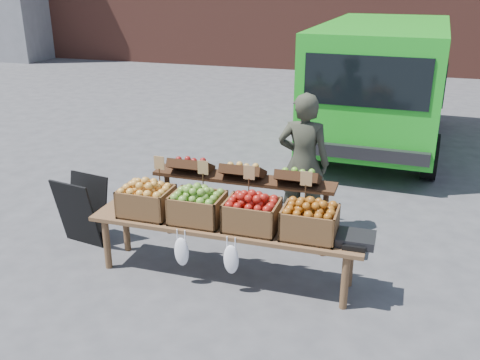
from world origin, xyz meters
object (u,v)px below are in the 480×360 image
(display_bench, at_px, (225,251))
(crate_red_apples, at_px, (252,215))
(back_table, at_px, (243,201))
(weighing_scale, at_px, (356,239))
(crate_green_apples, at_px, (310,223))
(crate_russet_pears, at_px, (198,208))
(delivery_van, at_px, (381,86))
(vendor, at_px, (303,163))
(chalkboard_sign, at_px, (82,211))
(crate_golden_apples, at_px, (147,201))

(display_bench, xyz_separation_m, crate_red_apples, (0.28, 0.00, 0.42))
(back_table, relative_size, weighing_scale, 6.18)
(back_table, distance_m, crate_green_apples, 1.14)
(back_table, relative_size, crate_russet_pears, 4.20)
(display_bench, height_order, crate_green_apples, crate_green_apples)
(back_table, bearing_deg, delivery_van, 75.04)
(vendor, xyz_separation_m, crate_green_apples, (0.32, -1.31, -0.11))
(vendor, xyz_separation_m, chalkboard_sign, (-2.25, -1.10, -0.43))
(back_table, height_order, crate_golden_apples, back_table)
(delivery_van, relative_size, crate_red_apples, 9.36)
(delivery_van, relative_size, crate_russet_pears, 9.36)
(delivery_van, xyz_separation_m, back_table, (-1.15, -4.30, -0.53))
(back_table, xyz_separation_m, weighing_scale, (1.29, -0.72, 0.09))
(back_table, xyz_separation_m, crate_golden_apples, (-0.79, -0.72, 0.19))
(delivery_van, bearing_deg, crate_red_apples, -97.05)
(vendor, distance_m, crate_golden_apples, 1.87)
(display_bench, distance_m, crate_red_apples, 0.51)
(chalkboard_sign, bearing_deg, weighing_scale, 5.65)
(display_bench, bearing_deg, crate_golden_apples, 180.00)
(crate_russet_pears, xyz_separation_m, weighing_scale, (1.53, 0.00, -0.10))
(crate_golden_apples, bearing_deg, delivery_van, 68.89)
(delivery_van, distance_m, back_table, 4.48)
(back_table, bearing_deg, display_bench, -87.20)
(crate_golden_apples, relative_size, crate_green_apples, 1.00)
(chalkboard_sign, xyz_separation_m, back_table, (1.71, 0.51, 0.13))
(back_table, relative_size, crate_golden_apples, 4.20)
(delivery_van, distance_m, crate_red_apples, 5.10)
(vendor, height_order, crate_golden_apples, vendor)
(delivery_van, height_order, crate_green_apples, delivery_van)
(display_bench, bearing_deg, crate_red_apples, 0.00)
(crate_russet_pears, bearing_deg, vendor, 59.16)
(delivery_van, bearing_deg, crate_golden_apples, -108.68)
(crate_green_apples, bearing_deg, delivery_van, 86.71)
(delivery_van, relative_size, crate_green_apples, 9.36)
(vendor, relative_size, crate_golden_apples, 3.27)
(vendor, height_order, crate_russet_pears, vendor)
(crate_green_apples, bearing_deg, crate_russet_pears, 180.00)
(chalkboard_sign, bearing_deg, delivery_van, 68.98)
(crate_golden_apples, bearing_deg, back_table, 42.35)
(chalkboard_sign, relative_size, display_bench, 0.29)
(crate_red_apples, bearing_deg, delivery_van, 80.52)
(vendor, distance_m, chalkboard_sign, 2.54)
(crate_golden_apples, bearing_deg, crate_russet_pears, 0.00)
(crate_red_apples, distance_m, crate_green_apples, 0.55)
(crate_golden_apples, xyz_separation_m, crate_green_apples, (1.65, 0.00, 0.00))
(weighing_scale, bearing_deg, delivery_van, 91.56)
(crate_red_apples, bearing_deg, crate_green_apples, 0.00)
(chalkboard_sign, relative_size, crate_golden_apples, 1.57)
(crate_green_apples, height_order, weighing_scale, crate_green_apples)
(chalkboard_sign, xyz_separation_m, crate_golden_apples, (0.92, -0.21, 0.32))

